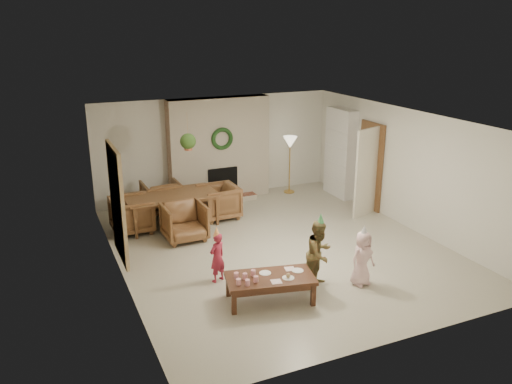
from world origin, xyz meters
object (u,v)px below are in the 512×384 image
child_plaid (319,254)px  dining_chair_far (161,197)px  dining_chair_left (132,215)px  child_red (217,257)px  coffee_table_top (270,278)px  dining_chair_right (219,202)px  child_pink (362,258)px  dining_table (172,210)px  dining_chair_near (184,222)px

child_plaid → dining_chair_far: bearing=84.0°
dining_chair_left → child_red: size_ratio=0.96×
coffee_table_top → child_plaid: (0.96, 0.14, 0.18)m
dining_chair_far → dining_chair_left: 1.21m
dining_chair_far → child_plaid: size_ratio=0.73×
dining_chair_right → child_red: size_ratio=0.96×
child_pink → dining_chair_right: bearing=96.7°
dining_chair_right → child_red: child_red is taller
dining_chair_far → child_red: 3.66m
dining_chair_right → child_red: (-1.05, -2.83, 0.06)m
child_red → dining_table: bearing=-113.7°
dining_chair_far → child_red: (0.04, -3.66, 0.06)m
dining_chair_near → coffee_table_top: 2.95m
dining_table → coffee_table_top: size_ratio=1.43×
dining_chair_right → child_plaid: size_ratio=0.73×
dining_table → child_red: child_red is taller
dining_table → coffee_table_top: (0.55, -3.76, 0.04)m
dining_chair_far → child_plaid: 4.73m
dining_chair_left → dining_chair_right: bearing=-90.0°
coffee_table_top → dining_chair_near: bearing=112.6°
dining_chair_near → dining_chair_left: bearing=135.0°
dining_chair_far → child_pink: 5.22m
dining_chair_left → child_plaid: bearing=-148.1°
dining_chair_left → child_pink: bearing=-143.2°
dining_chair_far → child_plaid: (1.53, -4.47, 0.19)m
dining_chair_far → child_pink: size_ratio=0.89×
dining_table → dining_chair_near: 0.86m
dining_table → dining_chair_right: bearing=0.0°
coffee_table_top → child_red: bearing=131.3°
dining_chair_far → dining_chair_right: bearing=141.3°
dining_chair_far → child_plaid: child_plaid is taller
dining_chair_left → child_plaid: size_ratio=0.73×
dining_table → child_pink: bearing=-62.1°
dining_table → child_red: 2.80m
dining_chair_right → child_plaid: child_plaid is taller
dining_chair_left → coffee_table_top: bearing=-160.8°
child_red → child_plaid: child_plaid is taller
child_red → child_pink: 2.41m
dining_chair_far → dining_chair_left: (-0.84, -0.88, 0.00)m
dining_chair_far → coffee_table_top: 4.65m
coffee_table_top → child_plaid: size_ratio=1.20×
child_plaid → child_red: bearing=126.5°
dining_chair_near → child_pink: child_pink is taller
dining_chair_right → child_pink: size_ratio=0.89×
child_plaid → child_pink: 0.73m
coffee_table_top → child_pink: (1.63, -0.12, 0.08)m
dining_chair_near → dining_chair_right: (1.05, 0.88, 0.00)m
dining_chair_left → child_pink: 4.91m
child_red → child_pink: size_ratio=0.92×
dining_chair_near → coffee_table_top: dining_chair_near is taller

